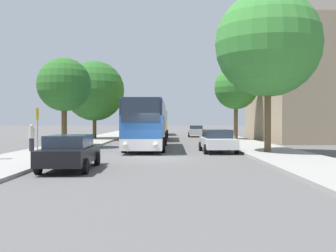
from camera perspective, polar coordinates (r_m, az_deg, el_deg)
The scene contains 15 objects.
ground_plane at distance 21.67m, azimuth -1.13°, elevation -4.65°, with size 300.00×300.00×0.00m, color #565454.
sidewalk_left at distance 22.91m, azimuth -18.97°, elevation -4.21°, with size 4.00×120.00×0.15m, color gray.
sidewalk_right at distance 22.62m, azimuth 16.94°, elevation -4.27°, with size 4.00×120.00×0.15m, color gray.
bus_front at distance 28.69m, azimuth -2.95°, elevation 0.35°, with size 2.88×11.83×3.44m.
bus_middle at distance 42.21m, azimuth -1.84°, elevation 0.35°, with size 2.96×10.88×3.23m.
bus_rear at distance 57.43m, azimuth -1.50°, elevation 0.63°, with size 2.93×10.67×3.57m.
parked_car_left_curb at distance 16.93m, azimuth -13.90°, elevation -3.61°, with size 2.08×4.69×1.46m.
parked_car_right_near at distance 25.57m, azimuth 7.34°, elevation -2.10°, with size 2.20×4.48×1.48m.
parked_car_right_far at distance 49.78m, azimuth 4.22°, elevation -0.71°, with size 2.15×4.34×1.44m.
bus_stop_sign at distance 21.91m, azimuth -18.31°, elevation -0.01°, with size 0.08×0.45×2.61m.
pedestrian_waiting_near at distance 25.87m, azimuth -19.05°, elevation -1.60°, with size 0.36×0.36×1.68m.
tree_left_near at distance 30.56m, azimuth -14.71°, elevation 5.79°, with size 4.01×4.01×6.62m.
tree_left_far at distance 42.90m, azimuth -10.49°, elevation 5.03°, with size 6.41×6.41×8.30m.
tree_right_near at distance 25.29m, azimuth 14.44°, elevation 11.45°, with size 6.49×6.49×9.85m.
tree_right_mid at distance 41.28m, azimuth 9.97°, elevation 5.47°, with size 4.46×4.46×7.54m.
Camera 1 is at (0.48, -21.56, 2.05)m, focal length 42.00 mm.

